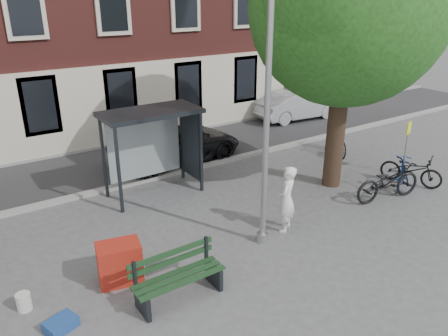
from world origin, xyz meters
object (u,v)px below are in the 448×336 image
bench (178,278)px  bike_a (388,181)px  painter (287,199)px  red_stand (120,263)px  car_dark (177,143)px  car_silver (299,105)px  bike_b (402,173)px  bike_c (411,169)px  lamppost (266,135)px  notice_sign (407,137)px  bike_d (336,140)px  bus_shelter (162,131)px

bench → bike_a: 7.29m
painter → red_stand: 4.39m
car_dark → car_silver: (7.52, 1.74, 0.03)m
bike_b → car_silver: size_ratio=0.38×
bench → bike_a: bearing=3.6°
car_dark → painter: bearing=176.9°
painter → bike_c: (5.26, -0.01, -0.38)m
lamppost → notice_sign: size_ratio=3.33×
bike_d → car_dark: size_ratio=0.39×
bike_a → bike_b: bike_a is taller
bus_shelter → painter: bearing=-69.8°
bus_shelter → notice_sign: (7.22, -3.36, -0.61)m
bus_shelter → car_silver: bearing=22.5°
bike_c → bike_a: bearing=170.6°
bike_a → notice_sign: 2.39m
red_stand → bus_shelter: bearing=51.7°
bike_a → red_stand: (-8.04, 0.63, -0.13)m
painter → red_stand: (-4.36, 0.32, -0.43)m
bike_d → car_silver: car_silver is taller
lamppost → car_dark: 6.51m
bike_c → red_stand: bearing=157.6°
painter → bike_b: (4.79, 0.00, -0.40)m
bike_b → red_stand: size_ratio=1.79×
painter → notice_sign: bearing=150.8°
lamppost → bike_d: 7.42m
bike_a → red_stand: bike_a is taller
painter → bench: size_ratio=0.93×
bike_b → bike_d: size_ratio=0.85×
bus_shelter → bench: bus_shelter is taller
lamppost → bike_c: bearing=1.1°
bench → red_stand: (-0.77, 1.16, 0.00)m
bench → bike_c: size_ratio=0.99×
bus_shelter → car_dark: bearing=53.1°
car_silver → bike_a: bearing=159.3°
red_stand → notice_sign: size_ratio=0.49×
painter → bike_a: size_ratio=0.79×
painter → bike_d: painter is taller
painter → bike_d: (5.37, 3.26, -0.31)m
bike_a → car_silver: (3.87, 8.03, 0.11)m
lamppost → painter: bearing=8.3°
car_silver → car_dark: bearing=108.0°
bus_shelter → bike_d: bearing=-6.0°
lamppost → car_silver: size_ratio=1.44×
painter → bus_shelter: bearing=-105.2°
bike_a → bike_b: bearing=-63.5°
lamppost → bike_a: 5.05m
bike_c → bike_d: 3.27m
car_dark → red_stand: 7.16m
bench → bike_d: size_ratio=1.00×
lamppost → car_silver: (8.41, 7.83, -2.09)m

